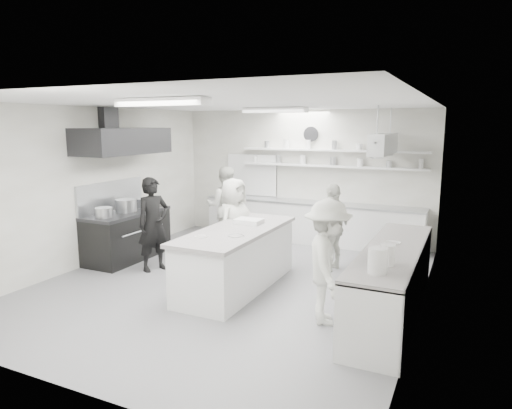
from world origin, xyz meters
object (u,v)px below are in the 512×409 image
at_px(prep_island, 237,260).
at_px(cook_back, 225,206).
at_px(stove, 127,236).
at_px(right_counter, 392,283).
at_px(back_counter, 310,222).
at_px(cook_stove, 153,224).

height_order(prep_island, cook_back, cook_back).
height_order(stove, right_counter, right_counter).
xyz_separation_m(stove, right_counter, (5.25, -0.60, 0.02)).
bearing_deg(back_counter, cook_back, -147.72).
height_order(right_counter, cook_back, cook_back).
xyz_separation_m(right_counter, cook_back, (-3.99, 2.37, 0.41)).
bearing_deg(stove, cook_back, 54.42).
bearing_deg(stove, prep_island, -11.15).
distance_m(back_counter, cook_stove, 3.74).
height_order(right_counter, cook_stove, cook_stove).
xyz_separation_m(prep_island, cook_stove, (-1.81, 0.18, 0.39)).
height_order(cook_stove, cook_back, cook_back).
relative_size(back_counter, right_counter, 1.52).
height_order(prep_island, cook_stove, cook_stove).
bearing_deg(cook_back, prep_island, 98.33).
relative_size(prep_island, cook_back, 1.46).
bearing_deg(prep_island, cook_stove, 174.41).
relative_size(stove, back_counter, 0.36).
xyz_separation_m(stove, prep_island, (2.77, -0.55, 0.02)).
xyz_separation_m(stove, back_counter, (2.90, 2.80, 0.01)).
bearing_deg(cook_stove, stove, 91.68).
distance_m(right_counter, prep_island, 2.48).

